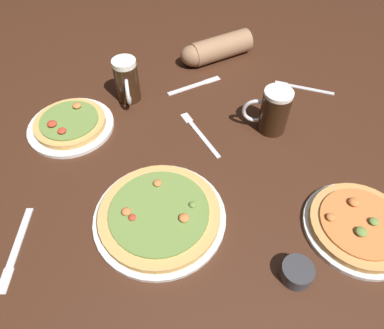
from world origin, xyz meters
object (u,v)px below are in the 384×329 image
(pizza_plate_side, at_px, (359,226))
(knife_right, at_px, (195,85))
(pizza_plate_far, at_px, (70,124))
(knife_spare, at_px, (16,248))
(fork_spare, at_px, (302,87))
(ramekin_sauce, at_px, (297,272))
(beer_mug_amber, at_px, (127,81))
(fork_left, at_px, (199,133))
(diner_arm, at_px, (214,49))
(beer_mug_dark, at_px, (273,111))
(pizza_plate_near, at_px, (160,215))

(pizza_plate_side, relative_size, knife_right, 1.38)
(pizza_plate_far, relative_size, knife_spare, 1.21)
(fork_spare, bearing_deg, ramekin_sauce, -103.76)
(beer_mug_amber, xyz_separation_m, fork_left, (0.24, -0.17, -0.07))
(knife_right, distance_m, diner_arm, 0.19)
(knife_spare, bearing_deg, ramekin_sauce, -6.40)
(ramekin_sauce, distance_m, knife_right, 0.74)
(diner_arm, bearing_deg, fork_spare, -30.83)
(beer_mug_dark, relative_size, knife_right, 0.74)
(fork_left, bearing_deg, pizza_plate_far, 175.76)
(beer_mug_amber, relative_size, ramekin_sauce, 2.06)
(knife_right, relative_size, knife_spare, 0.88)
(beer_mug_dark, distance_m, beer_mug_amber, 0.49)
(ramekin_sauce, distance_m, diner_arm, 0.88)
(beer_mug_dark, xyz_separation_m, beer_mug_amber, (-0.46, 0.15, 0.00))
(fork_left, xyz_separation_m, diner_arm, (0.07, 0.41, 0.04))
(pizza_plate_near, height_order, pizza_plate_far, pizza_plate_far)
(pizza_plate_far, height_order, diner_arm, diner_arm)
(fork_left, bearing_deg, knife_right, 92.53)
(beer_mug_amber, bearing_deg, knife_right, 17.32)
(pizza_plate_side, height_order, beer_mug_amber, beer_mug_amber)
(fork_spare, bearing_deg, pizza_plate_near, -132.08)
(pizza_plate_near, bearing_deg, knife_right, 80.02)
(beer_mug_dark, height_order, beer_mug_amber, beer_mug_amber)
(pizza_plate_side, relative_size, fork_spare, 1.32)
(fork_left, bearing_deg, diner_arm, 80.82)
(pizza_plate_far, bearing_deg, fork_left, -4.24)
(knife_spare, bearing_deg, pizza_plate_side, 3.08)
(fork_left, bearing_deg, pizza_plate_near, -109.32)
(diner_arm, bearing_deg, ramekin_sauce, -80.90)
(beer_mug_dark, bearing_deg, pizza_plate_near, -135.22)
(fork_spare, bearing_deg, pizza_plate_far, -165.88)
(pizza_plate_near, bearing_deg, pizza_plate_side, -4.15)
(pizza_plate_side, distance_m, knife_spare, 0.84)
(knife_right, height_order, knife_spare, same)
(pizza_plate_near, bearing_deg, diner_arm, 76.37)
(pizza_plate_near, height_order, beer_mug_dark, beer_mug_dark)
(beer_mug_amber, distance_m, diner_arm, 0.39)
(fork_left, height_order, knife_right, same)
(pizza_plate_side, distance_m, ramekin_sauce, 0.22)
(pizza_plate_side, height_order, diner_arm, diner_arm)
(pizza_plate_side, bearing_deg, fork_left, 138.39)
(knife_right, bearing_deg, knife_spare, -124.70)
(fork_spare, bearing_deg, beer_mug_dark, -126.30)
(pizza_plate_side, height_order, knife_spare, pizza_plate_side)
(fork_left, bearing_deg, fork_spare, 31.19)
(ramekin_sauce, height_order, knife_right, ramekin_sauce)
(pizza_plate_near, relative_size, fork_left, 1.64)
(knife_spare, bearing_deg, fork_left, 40.88)
(pizza_plate_near, relative_size, diner_arm, 1.19)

